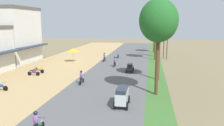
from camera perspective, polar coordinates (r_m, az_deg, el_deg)
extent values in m
cube|color=silver|center=(44.93, -23.92, 6.20)|extent=(6.59, 9.20, 9.60)
cube|color=#2D3847|center=(43.04, -19.41, 4.05)|extent=(1.20, 9.20, 0.25)
cube|color=#59514C|center=(44.94, -24.39, 12.63)|extent=(6.79, 9.40, 0.50)
cylinder|color=black|center=(26.75, -25.54, -5.84)|extent=(0.56, 0.06, 0.56)
cube|color=#333338|center=(27.06, -26.65, -5.35)|extent=(1.12, 0.12, 0.12)
ellipsoid|color=#1E4CA5|center=(26.98, -26.53, -5.08)|extent=(0.64, 0.28, 0.32)
cylinder|color=#A5A8AD|center=(26.71, -25.69, -5.27)|extent=(0.26, 0.05, 0.68)
cylinder|color=black|center=(26.66, -25.86, -4.49)|extent=(0.04, 0.54, 0.04)
cylinder|color=black|center=(32.54, -18.40, -2.62)|extent=(0.56, 0.06, 0.56)
cylinder|color=black|center=(33.14, -20.29, -2.50)|extent=(0.56, 0.06, 0.56)
cube|color=#333338|center=(32.80, -19.37, -2.25)|extent=(1.12, 0.12, 0.12)
ellipsoid|color=#8C1E8C|center=(32.73, -19.26, -2.02)|extent=(0.64, 0.28, 0.32)
cube|color=black|center=(32.88, -19.83, -1.79)|extent=(0.44, 0.20, 0.10)
cylinder|color=#A5A8AD|center=(32.51, -18.52, -2.15)|extent=(0.26, 0.05, 0.68)
cylinder|color=black|center=(32.47, -18.65, -1.50)|extent=(0.04, 0.54, 0.04)
cylinder|color=black|center=(33.93, -17.37, -2.05)|extent=(0.56, 0.06, 0.56)
cylinder|color=black|center=(34.50, -19.20, -1.95)|extent=(0.56, 0.06, 0.56)
cube|color=#333338|center=(34.17, -18.31, -1.70)|extent=(1.12, 0.12, 0.12)
ellipsoid|color=orange|center=(34.11, -18.20, -1.48)|extent=(0.64, 0.28, 0.32)
cube|color=black|center=(34.26, -18.75, -1.26)|extent=(0.44, 0.20, 0.10)
cylinder|color=#A5A8AD|center=(33.90, -17.48, -1.59)|extent=(0.26, 0.05, 0.68)
cylinder|color=black|center=(33.86, -17.60, -0.98)|extent=(0.04, 0.54, 0.04)
cylinder|color=#99999E|center=(42.18, -9.91, 1.67)|extent=(0.05, 0.05, 2.10)
cone|color=gold|center=(42.02, -9.96, 3.29)|extent=(2.20, 2.20, 0.55)
cylinder|color=#4C351E|center=(22.78, 11.40, -0.31)|extent=(0.35, 0.35, 6.27)
ellipsoid|color=#1F5C23|center=(22.41, 11.79, 10.56)|extent=(3.78, 3.78, 4.23)
cylinder|color=#4C351E|center=(28.78, 11.85, 1.83)|extent=(0.30, 0.30, 6.25)
ellipsoid|color=#255D20|center=(28.48, 12.16, 10.21)|extent=(3.42, 3.42, 3.90)
cylinder|color=#4C351E|center=(44.70, 10.95, 5.03)|extent=(0.25, 0.25, 6.61)
ellipsoid|color=#215523|center=(44.53, 11.14, 10.64)|extent=(3.24, 3.24, 3.91)
cylinder|color=#4C351E|center=(56.11, 10.65, 4.97)|extent=(0.28, 0.28, 4.48)
ellipsoid|color=#205819|center=(55.92, 10.76, 8.12)|extent=(3.23, 3.23, 3.07)
cylinder|color=gray|center=(49.77, 10.94, 6.30)|extent=(0.16, 0.16, 7.92)
cylinder|color=gray|center=(49.66, 10.27, 10.71)|extent=(1.40, 0.08, 0.08)
ellipsoid|color=silver|center=(49.66, 9.44, 10.65)|extent=(0.36, 0.20, 0.14)
cylinder|color=gray|center=(49.69, 11.91, 10.65)|extent=(1.40, 0.08, 0.08)
ellipsoid|color=silver|center=(49.71, 12.73, 10.54)|extent=(0.36, 0.20, 0.14)
cylinder|color=gray|center=(61.58, 10.73, 6.83)|extent=(0.16, 0.16, 7.49)
cylinder|color=gray|center=(61.48, 10.18, 10.20)|extent=(1.40, 0.08, 0.08)
ellipsoid|color=silver|center=(61.48, 9.51, 10.15)|extent=(0.36, 0.20, 0.14)
cylinder|color=gray|center=(61.50, 11.50, 10.15)|extent=(1.40, 0.08, 0.08)
ellipsoid|color=silver|center=(61.52, 12.16, 10.06)|extent=(0.36, 0.20, 0.14)
cylinder|color=brown|center=(46.03, 13.96, 6.17)|extent=(0.20, 0.20, 8.51)
cube|color=#473323|center=(45.94, 14.17, 10.85)|extent=(1.80, 0.10, 0.10)
cylinder|color=brown|center=(47.23, 13.15, 6.20)|extent=(0.20, 0.20, 8.34)
cube|color=#473323|center=(47.13, 13.33, 10.65)|extent=(1.80, 0.10, 0.10)
cube|color=#B7BCC1|center=(19.77, 2.60, -8.53)|extent=(0.95, 2.40, 0.95)
cube|color=#232B38|center=(19.48, 2.57, -6.81)|extent=(0.87, 2.00, 0.35)
cylinder|color=black|center=(19.08, 3.88, -10.87)|extent=(0.12, 0.68, 0.68)
cylinder|color=black|center=(19.21, 0.64, -10.70)|extent=(0.12, 0.68, 0.68)
cylinder|color=black|center=(20.70, 4.38, -9.17)|extent=(0.12, 0.68, 0.68)
cylinder|color=black|center=(20.81, 1.40, -9.02)|extent=(0.12, 0.68, 0.68)
cube|color=#282D33|center=(33.22, 4.61, -1.29)|extent=(0.84, 1.95, 0.50)
cube|color=#232B38|center=(33.19, 4.63, -0.52)|extent=(0.77, 1.10, 0.40)
cylinder|color=black|center=(32.56, 5.31, -2.05)|extent=(0.10, 0.60, 0.60)
cylinder|color=black|center=(32.64, 3.67, -1.99)|extent=(0.10, 0.60, 0.60)
cylinder|color=black|center=(33.93, 5.50, -1.55)|extent=(0.10, 0.60, 0.60)
cylinder|color=black|center=(34.01, 3.92, -1.50)|extent=(0.10, 0.60, 0.60)
cylinder|color=black|center=(16.53, -17.36, -15.03)|extent=(0.06, 0.56, 0.56)
ellipsoid|color=#14722D|center=(15.96, -18.32, -14.76)|extent=(0.28, 0.64, 0.32)
cube|color=black|center=(15.63, -18.98, -14.87)|extent=(0.20, 0.44, 0.10)
cylinder|color=#A5A8AD|center=(16.37, -17.50, -14.26)|extent=(0.05, 0.26, 0.68)
cylinder|color=black|center=(16.17, -17.68, -13.15)|extent=(0.54, 0.04, 0.04)
ellipsoid|color=#724C8C|center=(15.53, -18.93, -13.42)|extent=(0.36, 0.28, 0.64)
sphere|color=black|center=(15.41, -18.94, -12.00)|extent=(0.28, 0.28, 0.28)
cylinder|color=black|center=(27.61, -7.32, -4.37)|extent=(0.06, 0.56, 0.56)
cylinder|color=black|center=(26.47, -8.11, -5.03)|extent=(0.06, 0.56, 0.56)
cube|color=#333338|center=(27.00, -7.71, -4.32)|extent=(0.12, 1.12, 0.12)
ellipsoid|color=#14722D|center=(27.03, -7.67, -4.00)|extent=(0.28, 0.64, 0.32)
cube|color=black|center=(26.67, -7.91, -3.93)|extent=(0.20, 0.44, 0.10)
cylinder|color=#A5A8AD|center=(27.49, -7.37, -3.86)|extent=(0.05, 0.26, 0.68)
cylinder|color=black|center=(27.35, -7.43, -3.13)|extent=(0.54, 0.04, 0.04)
ellipsoid|color=#724C8C|center=(26.65, -7.88, -3.06)|extent=(0.36, 0.28, 0.64)
sphere|color=black|center=(26.60, -7.87, -2.20)|extent=(0.28, 0.28, 0.28)
cylinder|color=#2D2D38|center=(26.94, -8.06, -4.32)|extent=(0.12, 0.12, 0.48)
cylinder|color=#2D2D38|center=(26.86, -7.49, -4.35)|extent=(0.12, 0.12, 0.48)
cylinder|color=black|center=(37.91, 0.89, -0.29)|extent=(0.06, 0.56, 0.56)
cylinder|color=black|center=(36.70, 0.59, -0.63)|extent=(0.06, 0.56, 0.56)
cube|color=#333338|center=(37.27, 0.74, -0.19)|extent=(0.12, 1.12, 0.12)
ellipsoid|color=#14722D|center=(37.32, 0.76, 0.05)|extent=(0.28, 0.64, 0.32)
cube|color=black|center=(36.95, 0.68, 0.13)|extent=(0.20, 0.44, 0.10)
cylinder|color=#A5A8AD|center=(37.80, 0.88, 0.10)|extent=(0.05, 0.26, 0.68)
cylinder|color=black|center=(37.68, 0.86, 0.64)|extent=(0.54, 0.04, 0.04)
ellipsoid|color=#724C8C|center=(36.96, 0.70, 0.77)|extent=(0.36, 0.28, 0.64)
sphere|color=black|center=(36.94, 0.71, 1.39)|extent=(0.28, 0.28, 0.28)
cylinder|color=#2D2D38|center=(37.19, 0.51, -0.18)|extent=(0.12, 0.12, 0.48)
cylinder|color=#2D2D38|center=(37.15, 0.93, -0.19)|extent=(0.12, 0.12, 0.48)
cylinder|color=black|center=(42.92, -1.75, 0.95)|extent=(0.06, 0.56, 0.56)
cylinder|color=black|center=(41.72, -2.09, 0.68)|extent=(0.06, 0.56, 0.56)
cube|color=#333338|center=(42.29, -1.92, 1.06)|extent=(0.12, 1.12, 0.12)
ellipsoid|color=#14722D|center=(42.35, -1.90, 1.26)|extent=(0.28, 0.64, 0.32)
cube|color=black|center=(41.98, -2.00, 1.35)|extent=(0.20, 0.44, 0.10)
cylinder|color=#A5A8AD|center=(42.82, -1.77, 1.30)|extent=(0.05, 0.26, 0.68)
cylinder|color=black|center=(42.71, -1.79, 1.78)|extent=(0.54, 0.04, 0.04)
ellipsoid|color=#724C8C|center=(42.00, -1.98, 1.91)|extent=(0.36, 0.28, 0.64)
sphere|color=black|center=(41.98, -1.97, 2.45)|extent=(0.28, 0.28, 0.28)
cylinder|color=#2D2D38|center=(42.22, -2.14, 1.07)|extent=(0.12, 0.12, 0.48)
cylinder|color=#2D2D38|center=(42.17, -1.76, 1.06)|extent=(0.12, 0.12, 0.48)
cylinder|color=black|center=(46.96, 1.67, 1.76)|extent=(0.06, 0.56, 0.56)
cylinder|color=black|center=(45.74, 1.45, 1.53)|extent=(0.06, 0.56, 0.56)
cube|color=#333338|center=(46.32, 1.56, 1.87)|extent=(0.12, 1.12, 0.12)
ellipsoid|color=#14722D|center=(46.38, 1.58, 2.05)|extent=(0.28, 0.64, 0.32)
cube|color=black|center=(46.01, 1.52, 2.14)|extent=(0.20, 0.44, 0.10)
cylinder|color=#A5A8AD|center=(46.86, 1.66, 2.07)|extent=(0.05, 0.26, 0.68)
cylinder|color=black|center=(46.75, 1.65, 2.51)|extent=(0.54, 0.04, 0.04)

